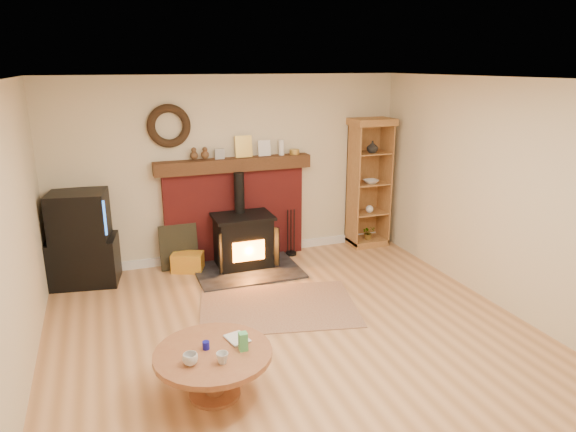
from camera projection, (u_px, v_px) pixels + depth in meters
name	position (u px, v px, depth m)	size (l,w,h in m)	color
ground	(304.00, 348.00, 5.14)	(5.50, 5.50, 0.00)	#AB7547
room_shell	(300.00, 179.00, 4.73)	(5.02, 5.52, 2.61)	beige
chimney_breast	(235.00, 205.00, 7.31)	(2.20, 0.22, 1.78)	maroon
wood_stove	(244.00, 242.00, 7.08)	(1.40, 1.00, 1.31)	black
area_rug	(278.00, 307.00, 5.99)	(1.80, 1.24, 0.01)	brown
tv_unit	(82.00, 240.00, 6.51)	(0.91, 0.70, 1.21)	black
curio_cabinet	(368.00, 183.00, 7.84)	(0.63, 0.45, 1.96)	brown
firelog_box	(188.00, 262.00, 7.01)	(0.41, 0.26, 0.26)	yellow
leaning_painting	(179.00, 247.00, 7.06)	(0.52, 0.03, 0.62)	black
fire_tools	(291.00, 246.00, 7.61)	(0.16, 0.16, 0.70)	black
coffee_table	(213.00, 360.00, 4.31)	(1.00, 1.00, 0.58)	brown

